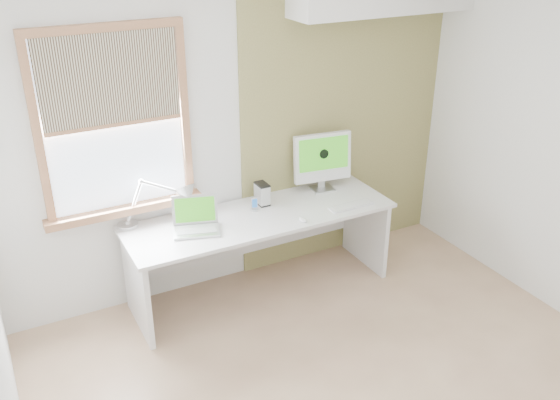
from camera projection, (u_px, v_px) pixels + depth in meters
room at (364, 222)px, 3.55m from camera, size 4.04×3.54×2.64m
accent_wall at (344, 117)px, 5.36m from camera, size 2.00×0.02×2.60m
window at (115, 125)px, 4.39m from camera, size 1.20×0.14×1.42m
desk at (257, 233)px, 5.03m from camera, size 2.20×0.70×0.73m
desk_lamp at (176, 199)px, 4.69m from camera, size 0.65×0.37×0.38m
laptop at (196, 222)px, 4.66m from camera, size 0.41×0.37×0.24m
phone_dock at (255, 207)px, 4.95m from camera, size 0.08×0.08×0.12m
external_drive at (262, 194)px, 5.04m from camera, size 0.09×0.14×0.18m
imac at (322, 159)px, 5.24m from camera, size 0.52×0.20×0.50m
keyboard at (351, 206)px, 5.03m from camera, size 0.39×0.11×0.02m
mouse at (303, 220)px, 4.79m from camera, size 0.06×0.09×0.03m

